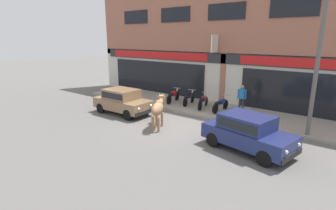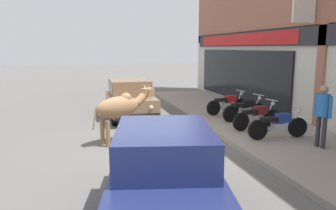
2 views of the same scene
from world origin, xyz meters
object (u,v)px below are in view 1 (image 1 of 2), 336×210
(motorcycle_2, at_px, (203,102))
(car_0, at_px, (122,100))
(motorcycle_1, at_px, (189,99))
(pedestrian, at_px, (242,96))
(cow, at_px, (158,109))
(utility_pole, at_px, (317,69))
(motorcycle_0, at_px, (173,96))
(motorcycle_3, at_px, (221,105))
(car_1, at_px, (247,131))

(motorcycle_2, bearing_deg, car_0, -133.99)
(motorcycle_1, xyz_separation_m, pedestrian, (3.40, 0.35, 0.60))
(cow, bearing_deg, motorcycle_1, 103.94)
(utility_pole, bearing_deg, motorcycle_1, 169.89)
(cow, distance_m, motorcycle_1, 4.60)
(motorcycle_0, xyz_separation_m, motorcycle_3, (3.55, -0.08, 0.00))
(motorcycle_0, relative_size, motorcycle_2, 1.00)
(car_0, distance_m, motorcycle_0, 3.77)
(motorcycle_0, xyz_separation_m, motorcycle_2, (2.37, -0.09, 0.00))
(motorcycle_0, bearing_deg, cow, -62.20)
(motorcycle_3, bearing_deg, cow, -106.62)
(pedestrian, bearing_deg, motorcycle_1, -174.10)
(cow, bearing_deg, motorcycle_0, 117.80)
(motorcycle_1, bearing_deg, car_0, -120.68)
(cow, relative_size, motorcycle_0, 1.09)
(pedestrian, distance_m, utility_pole, 4.60)
(car_0, bearing_deg, motorcycle_3, 37.60)
(motorcycle_3, bearing_deg, car_0, -142.40)
(car_1, relative_size, motorcycle_1, 2.13)
(motorcycle_3, distance_m, utility_pole, 5.60)
(cow, height_order, motorcycle_2, cow)
(pedestrian, bearing_deg, car_0, -143.99)
(car_0, relative_size, motorcycle_0, 2.02)
(car_0, relative_size, pedestrian, 2.26)
(car_0, bearing_deg, motorcycle_0, 74.02)
(cow, relative_size, car_0, 0.54)
(car_0, xyz_separation_m, motorcycle_1, (2.21, 3.73, -0.28))
(motorcycle_2, bearing_deg, pedestrian, 14.09)
(car_0, bearing_deg, motorcycle_2, 46.01)
(cow, xyz_separation_m, motorcycle_3, (1.27, 4.24, -0.47))
(motorcycle_3, bearing_deg, motorcycle_1, 175.15)
(cow, xyz_separation_m, car_0, (-3.32, 0.71, -0.19))
(car_1, distance_m, motorcycle_3, 5.20)
(car_0, xyz_separation_m, utility_pole, (9.45, 2.44, 2.26))
(motorcycle_0, bearing_deg, motorcycle_2, -2.10)
(car_1, height_order, motorcycle_0, car_1)
(motorcycle_1, xyz_separation_m, motorcycle_3, (2.37, -0.20, 0.00))
(car_1, xyz_separation_m, motorcycle_2, (-4.39, 4.08, -0.28))
(motorcycle_0, bearing_deg, car_0, -105.98)
(motorcycle_2, bearing_deg, car_1, -42.92)
(car_0, height_order, pedestrian, pedestrian)
(car_0, bearing_deg, utility_pole, 14.47)
(motorcycle_1, height_order, pedestrian, pedestrian)
(motorcycle_3, xyz_separation_m, utility_pole, (4.87, -1.09, 2.54))
(cow, relative_size, car_1, 0.51)
(motorcycle_2, distance_m, pedestrian, 2.36)
(car_1, bearing_deg, motorcycle_1, 142.48)
(car_1, distance_m, utility_pole, 4.10)
(motorcycle_0, distance_m, motorcycle_2, 2.37)
(motorcycle_0, height_order, motorcycle_1, same)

